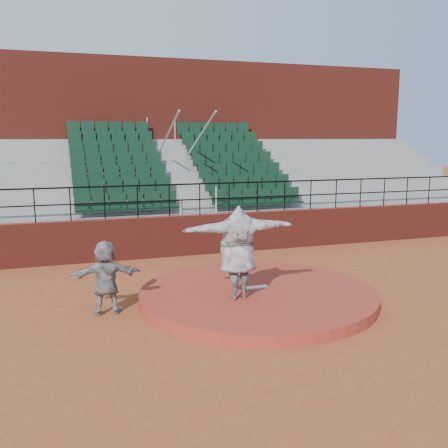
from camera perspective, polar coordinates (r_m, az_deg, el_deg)
The scene contains 9 objects.
ground at distance 11.86m, azimuth 3.83°, elevation -8.65°, with size 90.00×90.00×0.00m, color brown.
pitchers_mound at distance 11.82m, azimuth 3.83°, elevation -8.07°, with size 5.50×5.50×0.25m, color #9A3122.
pitching_rubber at distance 11.91m, azimuth 3.57°, elevation -7.22°, with size 0.60×0.15×0.03m, color white.
boundary_wall at distance 16.29m, azimuth -2.75°, elevation -1.18°, with size 24.00×0.30×1.30m, color maroon.
wall_railing at distance 16.08m, azimuth -2.79°, elevation 3.65°, with size 24.04×0.05×1.03m.
seating_deck at distance 19.67m, azimuth -5.62°, elevation 3.01°, with size 24.00×5.97×4.63m.
press_box_facade at distance 23.41m, azimuth -7.87°, elevation 9.22°, with size 24.00×3.00×7.10m, color maroon.
pitcher at distance 10.90m, azimuth 1.59°, elevation -3.27°, with size 2.54×0.69×2.07m, color black.
fielder at distance 11.03m, azimuth -13.36°, elevation -5.92°, with size 1.50×0.48×1.62m, color black.
Camera 1 is at (-4.26, -10.42, 3.75)m, focal length 40.00 mm.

